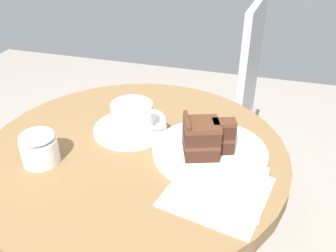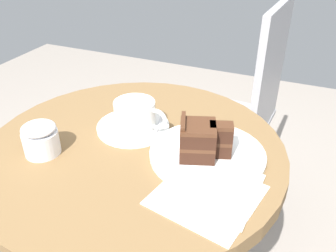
# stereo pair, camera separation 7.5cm
# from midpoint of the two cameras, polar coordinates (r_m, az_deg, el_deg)

# --- Properties ---
(cafe_table) EXTENTS (0.65, 0.65, 0.73)m
(cafe_table) POSITION_cam_midpoint_polar(r_m,az_deg,el_deg) (0.85, -7.51, -10.88)
(cafe_table) COLOR brown
(cafe_table) RESTS_ON ground
(saucer) EXTENTS (0.17, 0.17, 0.01)m
(saucer) POSITION_cam_midpoint_polar(r_m,az_deg,el_deg) (0.82, -8.69, -0.57)
(saucer) COLOR white
(saucer) RESTS_ON cafe_table
(coffee_cup) EXTENTS (0.13, 0.09, 0.06)m
(coffee_cup) POSITION_cam_midpoint_polar(r_m,az_deg,el_deg) (0.79, -8.35, 1.50)
(coffee_cup) COLOR white
(coffee_cup) RESTS_ON saucer
(teaspoon) EXTENTS (0.04, 0.11, 0.00)m
(teaspoon) POSITION_cam_midpoint_polar(r_m,az_deg,el_deg) (0.78, -4.91, -1.25)
(teaspoon) COLOR silver
(teaspoon) RESTS_ON saucer
(cake_plate) EXTENTS (0.24, 0.24, 0.01)m
(cake_plate) POSITION_cam_midpoint_polar(r_m,az_deg,el_deg) (0.73, 3.79, -4.18)
(cake_plate) COLOR white
(cake_plate) RESTS_ON cafe_table
(cake_slice) EXTENTS (0.11, 0.08, 0.08)m
(cake_slice) POSITION_cam_midpoint_polar(r_m,az_deg,el_deg) (0.70, 2.85, -1.86)
(cake_slice) COLOR #381E14
(cake_slice) RESTS_ON cake_plate
(fork) EXTENTS (0.05, 0.13, 0.00)m
(fork) POSITION_cam_midpoint_polar(r_m,az_deg,el_deg) (0.76, -0.32, -2.21)
(fork) COLOR silver
(fork) RESTS_ON cake_plate
(napkin) EXTENTS (0.20, 0.20, 0.00)m
(napkin) POSITION_cam_midpoint_polar(r_m,az_deg,el_deg) (0.65, 4.93, -10.01)
(napkin) COLOR silver
(napkin) RESTS_ON cafe_table
(cafe_chair) EXTENTS (0.41, 0.41, 0.91)m
(cafe_chair) POSITION_cam_midpoint_polar(r_m,az_deg,el_deg) (1.39, 7.37, 4.03)
(cafe_chair) COLOR #9E9EA3
(cafe_chair) RESTS_ON ground
(sugar_pot) EXTENTS (0.07, 0.07, 0.07)m
(sugar_pot) POSITION_cam_midpoint_polar(r_m,az_deg,el_deg) (0.75, -22.71, -3.22)
(sugar_pot) COLOR white
(sugar_pot) RESTS_ON cafe_table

